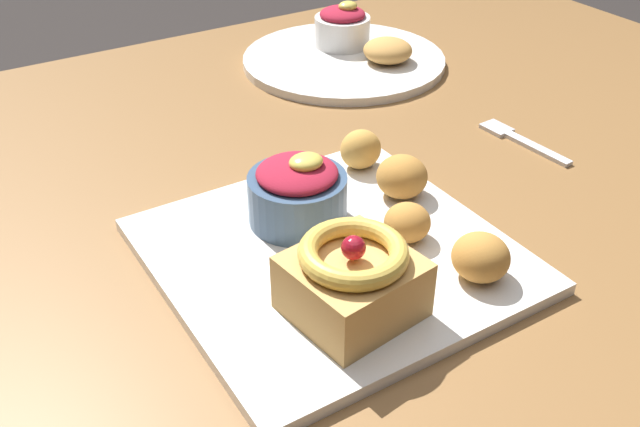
{
  "coord_description": "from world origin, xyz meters",
  "views": [
    {
      "loc": [
        -0.35,
        -0.53,
        1.13
      ],
      "look_at": [
        -0.07,
        -0.07,
        0.77
      ],
      "focal_mm": 40.63,
      "sensor_mm": 36.0,
      "label": 1
    }
  ],
  "objects_px": {
    "fritter_back": "(361,149)",
    "back_ramekin": "(342,27)",
    "berry_ramekin": "(298,192)",
    "back_pastry": "(388,50)",
    "cake_slice": "(352,279)",
    "fritter_front": "(402,177)",
    "fritter_extra": "(481,257)",
    "fork": "(519,139)",
    "front_plate": "(332,255)",
    "fritter_middle": "(404,224)",
    "back_plate": "(344,60)"
  },
  "relations": [
    {
      "from": "berry_ramekin",
      "to": "fritter_back",
      "type": "xyz_separation_m",
      "value": [
        0.11,
        0.05,
        -0.01
      ]
    },
    {
      "from": "front_plate",
      "to": "fork",
      "type": "bearing_deg",
      "value": 14.04
    },
    {
      "from": "fritter_extra",
      "to": "back_ramekin",
      "type": "xyz_separation_m",
      "value": [
        0.2,
        0.52,
        0.01
      ]
    },
    {
      "from": "berry_ramekin",
      "to": "fritter_front",
      "type": "relative_size",
      "value": 1.82
    },
    {
      "from": "fork",
      "to": "back_pastry",
      "type": "bearing_deg",
      "value": -3.12
    },
    {
      "from": "cake_slice",
      "to": "fritter_extra",
      "type": "bearing_deg",
      "value": -10.05
    },
    {
      "from": "front_plate",
      "to": "fork",
      "type": "xyz_separation_m",
      "value": [
        0.31,
        0.08,
        -0.0
      ]
    },
    {
      "from": "back_pastry",
      "to": "fritter_extra",
      "type": "bearing_deg",
      "value": -117.14
    },
    {
      "from": "fritter_extra",
      "to": "back_pastry",
      "type": "xyz_separation_m",
      "value": [
        0.22,
        0.43,
        -0.0
      ]
    },
    {
      "from": "front_plate",
      "to": "back_plate",
      "type": "height_order",
      "value": "same"
    },
    {
      "from": "fritter_middle",
      "to": "fork",
      "type": "distance_m",
      "value": 0.27
    },
    {
      "from": "berry_ramekin",
      "to": "fritter_middle",
      "type": "distance_m",
      "value": 0.1
    },
    {
      "from": "cake_slice",
      "to": "fritter_back",
      "type": "bearing_deg",
      "value": 53.75
    },
    {
      "from": "back_ramekin",
      "to": "back_pastry",
      "type": "bearing_deg",
      "value": -77.84
    },
    {
      "from": "front_plate",
      "to": "fritter_front",
      "type": "distance_m",
      "value": 0.12
    },
    {
      "from": "front_plate",
      "to": "fork",
      "type": "distance_m",
      "value": 0.32
    },
    {
      "from": "front_plate",
      "to": "berry_ramekin",
      "type": "xyz_separation_m",
      "value": [
        -0.0,
        0.06,
        0.04
      ]
    },
    {
      "from": "back_ramekin",
      "to": "back_plate",
      "type": "bearing_deg",
      "value": -120.17
    },
    {
      "from": "front_plate",
      "to": "cake_slice",
      "type": "distance_m",
      "value": 0.09
    },
    {
      "from": "berry_ramekin",
      "to": "fritter_middle",
      "type": "bearing_deg",
      "value": -50.66
    },
    {
      "from": "fritter_extra",
      "to": "fritter_middle",
      "type": "bearing_deg",
      "value": 106.01
    },
    {
      "from": "fritter_front",
      "to": "back_ramekin",
      "type": "xyz_separation_m",
      "value": [
        0.18,
        0.38,
        0.01
      ]
    },
    {
      "from": "fritter_front",
      "to": "fritter_extra",
      "type": "distance_m",
      "value": 0.14
    },
    {
      "from": "cake_slice",
      "to": "fritter_back",
      "type": "relative_size",
      "value": 2.35
    },
    {
      "from": "fritter_front",
      "to": "fritter_back",
      "type": "distance_m",
      "value": 0.07
    },
    {
      "from": "fritter_front",
      "to": "back_pastry",
      "type": "distance_m",
      "value": 0.35
    },
    {
      "from": "fritter_front",
      "to": "fork",
      "type": "relative_size",
      "value": 0.41
    },
    {
      "from": "fritter_back",
      "to": "back_pastry",
      "type": "relative_size",
      "value": 0.65
    },
    {
      "from": "fritter_middle",
      "to": "back_ramekin",
      "type": "bearing_deg",
      "value": 63.09
    },
    {
      "from": "front_plate",
      "to": "back_ramekin",
      "type": "height_order",
      "value": "back_ramekin"
    },
    {
      "from": "front_plate",
      "to": "fritter_extra",
      "type": "height_order",
      "value": "fritter_extra"
    },
    {
      "from": "fritter_extra",
      "to": "fritter_front",
      "type": "bearing_deg",
      "value": 80.57
    },
    {
      "from": "front_plate",
      "to": "fritter_middle",
      "type": "relative_size",
      "value": 6.97
    },
    {
      "from": "fritter_back",
      "to": "back_ramekin",
      "type": "xyz_separation_m",
      "value": [
        0.18,
        0.31,
        0.01
      ]
    },
    {
      "from": "back_pastry",
      "to": "cake_slice",
      "type": "bearing_deg",
      "value": -129.41
    },
    {
      "from": "berry_ramekin",
      "to": "fork",
      "type": "relative_size",
      "value": 0.74
    },
    {
      "from": "back_plate",
      "to": "back_pastry",
      "type": "distance_m",
      "value": 0.07
    },
    {
      "from": "back_ramekin",
      "to": "fork",
      "type": "height_order",
      "value": "back_ramekin"
    },
    {
      "from": "fritter_front",
      "to": "fritter_middle",
      "type": "bearing_deg",
      "value": -125.68
    },
    {
      "from": "fritter_extra",
      "to": "back_ramekin",
      "type": "distance_m",
      "value": 0.56
    },
    {
      "from": "cake_slice",
      "to": "fork",
      "type": "height_order",
      "value": "cake_slice"
    },
    {
      "from": "fritter_extra",
      "to": "back_plate",
      "type": "distance_m",
      "value": 0.51
    },
    {
      "from": "front_plate",
      "to": "fork",
      "type": "relative_size",
      "value": 2.38
    },
    {
      "from": "back_pastry",
      "to": "fork",
      "type": "relative_size",
      "value": 0.55
    },
    {
      "from": "front_plate",
      "to": "fritter_back",
      "type": "height_order",
      "value": "fritter_back"
    },
    {
      "from": "berry_ramekin",
      "to": "front_plate",
      "type": "bearing_deg",
      "value": -89.02
    },
    {
      "from": "back_plate",
      "to": "back_ramekin",
      "type": "xyz_separation_m",
      "value": [
        0.02,
        0.04,
        0.03
      ]
    },
    {
      "from": "fritter_middle",
      "to": "fritter_back",
      "type": "distance_m",
      "value": 0.14
    },
    {
      "from": "berry_ramekin",
      "to": "fritter_extra",
      "type": "bearing_deg",
      "value": -60.86
    },
    {
      "from": "front_plate",
      "to": "fritter_back",
      "type": "distance_m",
      "value": 0.16
    }
  ]
}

